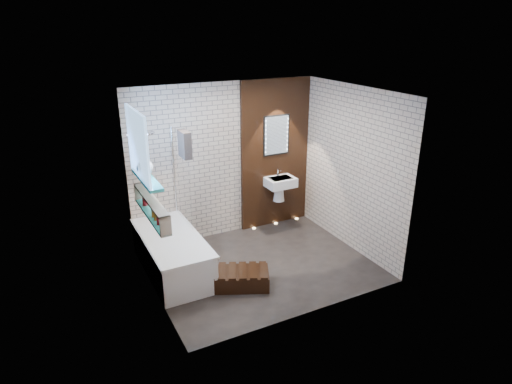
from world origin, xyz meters
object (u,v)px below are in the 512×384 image
bath_screen (182,178)px  washbasin (280,185)px  bathtub (172,254)px  walnut_step (233,279)px  led_mirror (276,135)px

bath_screen → washbasin: (1.82, 0.18, -0.49)m
bathtub → walnut_step: size_ratio=1.73×
led_mirror → washbasin: bearing=-90.0°
washbasin → bathtub: bearing=-164.0°
bathtub → bath_screen: bearing=51.1°
washbasin → walnut_step: size_ratio=0.58×
bath_screen → walnut_step: size_ratio=1.39×
bathtub → bath_screen: 1.14m
bathtub → bath_screen: size_ratio=1.24×
bathtub → walnut_step: bearing=-50.2°
bath_screen → led_mirror: bearing=10.7°
bath_screen → walnut_step: 1.69m
washbasin → bath_screen: bearing=-174.2°
walnut_step → bath_screen: bearing=102.8°
bathtub → washbasin: bearing=16.0°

